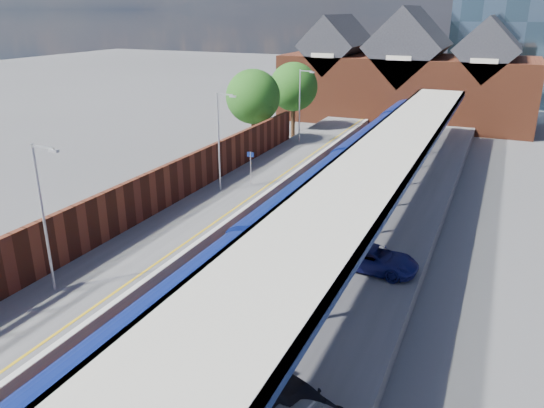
{
  "coord_description": "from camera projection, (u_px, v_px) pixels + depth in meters",
  "views": [
    {
      "loc": [
        11.59,
        -9.97,
        13.31
      ],
      "look_at": [
        -0.09,
        16.72,
        2.6
      ],
      "focal_mm": 35.0,
      "sensor_mm": 36.0,
      "label": 1
    }
  ],
  "objects": [
    {
      "name": "ground",
      "position": [
        338.0,
        183.0,
        43.32
      ],
      "size": [
        240.0,
        240.0,
        0.0
      ],
      "primitive_type": "plane",
      "color": "#5B5B5E",
      "rests_on": "ground"
    },
    {
      "name": "ballast_bed",
      "position": [
        293.0,
        225.0,
        34.71
      ],
      "size": [
        6.0,
        76.0,
        0.06
      ],
      "primitive_type": "cube",
      "color": "#473D33",
      "rests_on": "ground"
    },
    {
      "name": "rails",
      "position": [
        293.0,
        224.0,
        34.68
      ],
      "size": [
        4.51,
        76.0,
        0.14
      ],
      "color": "slate",
      "rests_on": "ground"
    },
    {
      "name": "left_platform",
      "position": [
        219.0,
        207.0,
        36.62
      ],
      "size": [
        5.0,
        76.0,
        1.0
      ],
      "primitive_type": "cube",
      "color": "#565659",
      "rests_on": "ground"
    },
    {
      "name": "right_platform",
      "position": [
        385.0,
        233.0,
        32.29
      ],
      "size": [
        6.0,
        76.0,
        1.0
      ],
      "primitive_type": "cube",
      "color": "#565659",
      "rests_on": "ground"
    },
    {
      "name": "coping_left",
      "position": [
        250.0,
        204.0,
        35.56
      ],
      "size": [
        0.3,
        76.0,
        0.05
      ],
      "primitive_type": "cube",
      "color": "silver",
      "rests_on": "left_platform"
    },
    {
      "name": "coping_right",
      "position": [
        340.0,
        218.0,
        33.19
      ],
      "size": [
        0.3,
        76.0,
        0.05
      ],
      "primitive_type": "cube",
      "color": "silver",
      "rests_on": "right_platform"
    },
    {
      "name": "yellow_line",
      "position": [
        242.0,
        203.0,
        35.79
      ],
      "size": [
        0.14,
        76.0,
        0.01
      ],
      "primitive_type": "cube",
      "color": "yellow",
      "rests_on": "left_platform"
    },
    {
      "name": "train",
      "position": [
        347.0,
        169.0,
        39.44
      ],
      "size": [
        2.95,
        65.92,
        3.45
      ],
      "color": "navy",
      "rests_on": "ground"
    },
    {
      "name": "canopy",
      "position": [
        389.0,
        149.0,
        32.53
      ],
      "size": [
        4.5,
        52.0,
        4.48
      ],
      "color": "navy",
      "rests_on": "right_platform"
    },
    {
      "name": "lamp_post_b",
      "position": [
        45.0,
        210.0,
        23.36
      ],
      "size": [
        1.48,
        0.18,
        7.0
      ],
      "color": "#A5A8AA",
      "rests_on": "left_platform"
    },
    {
      "name": "lamp_post_c",
      "position": [
        220.0,
        136.0,
        37.12
      ],
      "size": [
        1.48,
        0.18,
        7.0
      ],
      "color": "#A5A8AA",
      "rests_on": "left_platform"
    },
    {
      "name": "lamp_post_d",
      "position": [
        301.0,
        102.0,
        50.87
      ],
      "size": [
        1.48,
        0.18,
        7.0
      ],
      "color": "#A5A8AA",
      "rests_on": "left_platform"
    },
    {
      "name": "platform_sign",
      "position": [
        251.0,
        163.0,
        39.12
      ],
      "size": [
        0.55,
        0.08,
        2.5
      ],
      "color": "#A5A8AA",
      "rests_on": "left_platform"
    },
    {
      "name": "brick_wall",
      "position": [
        127.0,
        205.0,
        31.37
      ],
      "size": [
        0.35,
        50.0,
        3.86
      ],
      "color": "brown",
      "rests_on": "left_platform"
    },
    {
      "name": "station_building",
      "position": [
        406.0,
        77.0,
        65.52
      ],
      "size": [
        30.0,
        12.12,
        13.78
      ],
      "color": "brown",
      "rests_on": "ground"
    },
    {
      "name": "tree_near",
      "position": [
        254.0,
        98.0,
        50.45
      ],
      "size": [
        5.2,
        5.2,
        8.1
      ],
      "color": "#382314",
      "rests_on": "ground"
    },
    {
      "name": "tree_far",
      "position": [
        294.0,
        88.0,
        56.95
      ],
      "size": [
        5.2,
        5.2,
        8.1
      ],
      "color": "#382314",
      "rests_on": "ground"
    },
    {
      "name": "parked_car_dark",
      "position": [
        292.0,
        402.0,
        16.8
      ],
      "size": [
        4.55,
        2.99,
        1.22
      ],
      "primitive_type": "imported",
      "rotation": [
        0.0,
        0.0,
        1.24
      ],
      "color": "black",
      "rests_on": "right_platform"
    },
    {
      "name": "parked_car_blue",
      "position": [
        373.0,
        258.0,
        26.49
      ],
      "size": [
        4.68,
        2.49,
        1.25
      ],
      "primitive_type": "imported",
      "rotation": [
        0.0,
        0.0,
        1.48
      ],
      "color": "navy",
      "rests_on": "right_platform"
    }
  ]
}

